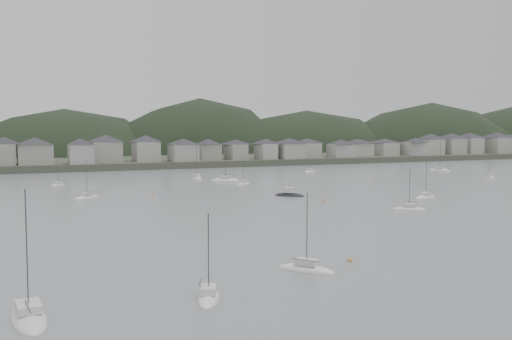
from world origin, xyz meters
name	(u,v)px	position (x,y,z in m)	size (l,w,h in m)	color
ground	(443,236)	(0.00, 0.00, 0.00)	(900.00, 900.00, 0.00)	slate
far_shore_land	(114,155)	(0.00, 295.00, 1.50)	(900.00, 250.00, 3.00)	#383D2D
forested_ridge	(130,177)	(4.83, 269.40, -11.28)	(851.55, 103.94, 102.57)	black
waterfront_town	(258,147)	(50.59, 183.34, 8.66)	(451.48, 28.46, 12.92)	gray
sailboat_lead	(440,170)	(103.45, 113.52, 0.17)	(6.00, 10.34, 13.44)	silver
moored_fleet	(219,202)	(-18.94, 54.74, 0.18)	(233.93, 155.19, 13.62)	silver
motor_launch_far	(289,195)	(2.86, 59.91, 0.29)	(7.82, 7.86, 3.94)	black
mooring_buoys	(283,192)	(5.34, 68.60, 0.15)	(137.67, 142.22, 0.70)	#D28D46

